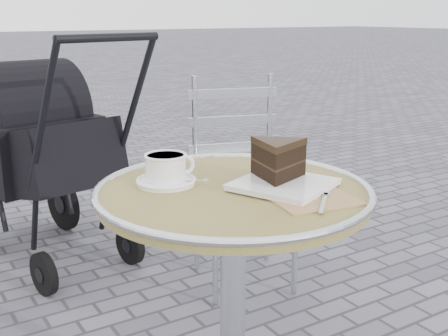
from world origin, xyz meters
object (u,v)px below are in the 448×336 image
cake_plate_set (280,165)px  baby_stroller (42,159)px  cafe_table (233,247)px  cappuccino_set (167,171)px  bistro_chair (238,155)px

cake_plate_set → baby_stroller: bearing=74.8°
cafe_table → cake_plate_set: size_ratio=1.98×
cappuccino_set → bistro_chair: bistro_chair is taller
bistro_chair → cafe_table: bearing=-107.5°
cake_plate_set → bistro_chair: bistro_chair is taller
baby_stroller → cappuccino_set: bearing=-103.0°
cafe_table → cake_plate_set: 0.25m
cafe_table → cappuccino_set: cappuccino_set is taller
cake_plate_set → baby_stroller: 1.61m
cappuccino_set → bistro_chair: (0.70, 0.72, -0.20)m
cafe_table → baby_stroller: size_ratio=0.66×
baby_stroller → cake_plate_set: bearing=-94.1°
bistro_chair → baby_stroller: size_ratio=0.81×
bistro_chair → cappuccino_set: bearing=-117.7°
bistro_chair → baby_stroller: 0.97m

